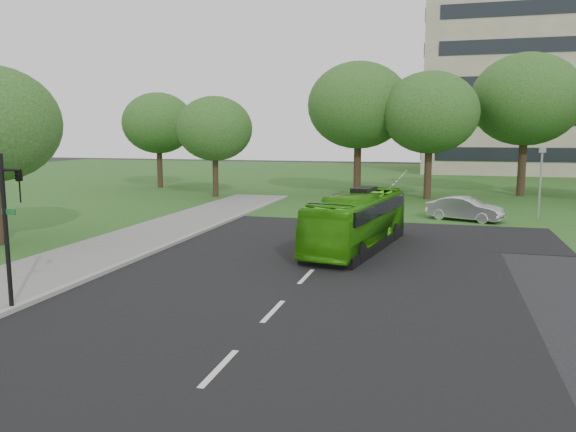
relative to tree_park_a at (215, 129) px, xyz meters
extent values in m
plane|color=black|center=(12.64, -24.20, -5.29)|extent=(160.00, 160.00, 0.00)
cube|color=black|center=(12.64, -4.20, -5.28)|extent=(14.00, 120.00, 0.01)
cube|color=black|center=(12.64, -10.20, -5.27)|extent=(80.00, 12.00, 0.01)
cube|color=silver|center=(12.64, -9.20, -5.27)|extent=(0.15, 90.00, 0.01)
cube|color=#2E521B|center=(12.64, 20.80, -5.27)|extent=(120.00, 60.00, 0.01)
cube|color=black|center=(14.59, 37.80, 7.21)|extent=(0.10, 18.40, 23.00)
cylinder|color=black|center=(0.00, 0.00, -3.81)|extent=(0.44, 0.44, 2.95)
ellipsoid|color=#1F4115|center=(0.00, 0.00, 0.01)|extent=(5.86, 5.86, 4.98)
cylinder|color=black|center=(10.53, 4.19, -3.33)|extent=(0.59, 0.59, 3.91)
ellipsoid|color=#1F4115|center=(10.53, 4.19, 1.84)|extent=(8.04, 8.04, 6.83)
cylinder|color=black|center=(16.09, 2.74, -3.48)|extent=(0.54, 0.54, 3.60)
ellipsoid|color=#1F4115|center=(16.09, 2.74, 1.18)|extent=(7.16, 7.16, 6.08)
cylinder|color=black|center=(23.19, 6.87, -3.20)|extent=(0.63, 0.63, 4.18)
ellipsoid|color=#1F4115|center=(23.19, 6.87, 2.26)|extent=(8.40, 8.40, 7.14)
cylinder|color=black|center=(-7.70, 5.40, -3.65)|extent=(0.49, 0.49, 3.27)
ellipsoid|color=#1F4115|center=(-7.70, 5.40, 0.55)|extent=(6.41, 6.41, 5.45)
imported|color=#31900C|center=(13.64, -16.84, -4.07)|extent=(3.48, 8.94, 2.43)
imported|color=silver|center=(18.46, -7.48, -4.59)|extent=(4.44, 2.82, 1.38)
cylinder|color=black|center=(5.44, -28.08, -3.06)|extent=(0.12, 0.12, 4.46)
cylinder|color=black|center=(5.75, -28.08, -1.27)|extent=(0.62, 0.07, 0.07)
imported|color=black|center=(5.97, -28.08, -1.72)|extent=(0.18, 0.21, 0.89)
cube|color=#195926|center=(5.57, -28.08, -2.43)|extent=(0.45, 0.04, 0.16)
cylinder|color=gray|center=(22.64, -5.66, -3.33)|extent=(0.12, 0.12, 3.91)
cube|color=gray|center=(22.64, -5.66, -1.27)|extent=(0.43, 0.40, 0.29)
camera|label=1|loc=(17.08, -40.83, -0.25)|focal=35.00mm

